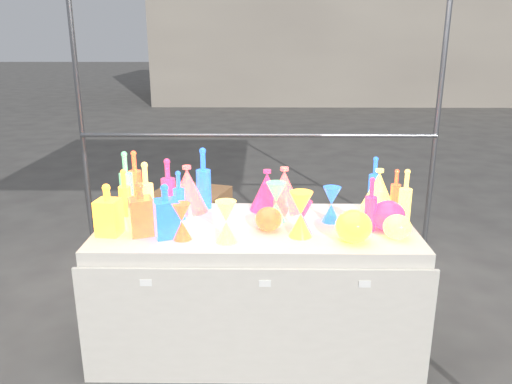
{
  "coord_description": "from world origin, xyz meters",
  "views": [
    {
      "loc": [
        0.03,
        -2.68,
        1.77
      ],
      "look_at": [
        0.0,
        0.0,
        0.95
      ],
      "focal_mm": 35.0,
      "sensor_mm": 36.0,
      "label": 1
    }
  ],
  "objects_px": {
    "hourglass_0": "(182,221)",
    "lampshade_0": "(188,188)",
    "globe_0": "(353,228)",
    "display_table": "(256,285)",
    "cardboard_box_closed": "(193,212)",
    "decanter_0": "(108,209)"
  },
  "relations": [
    {
      "from": "hourglass_0",
      "to": "lampshade_0",
      "type": "distance_m",
      "value": 0.47
    },
    {
      "from": "hourglass_0",
      "to": "globe_0",
      "type": "distance_m",
      "value": 0.91
    },
    {
      "from": "display_table",
      "to": "cardboard_box_closed",
      "type": "bearing_deg",
      "value": 109.51
    },
    {
      "from": "cardboard_box_closed",
      "to": "hourglass_0",
      "type": "relative_size",
      "value": 3.09
    },
    {
      "from": "cardboard_box_closed",
      "to": "hourglass_0",
      "type": "xyz_separation_m",
      "value": [
        0.22,
        -1.92,
        0.63
      ]
    },
    {
      "from": "globe_0",
      "to": "cardboard_box_closed",
      "type": "bearing_deg",
      "value": 119.97
    },
    {
      "from": "display_table",
      "to": "decanter_0",
      "type": "height_order",
      "value": "decanter_0"
    },
    {
      "from": "cardboard_box_closed",
      "to": "lampshade_0",
      "type": "distance_m",
      "value": 1.61
    },
    {
      "from": "display_table",
      "to": "globe_0",
      "type": "xyz_separation_m",
      "value": [
        0.51,
        -0.23,
        0.45
      ]
    },
    {
      "from": "display_table",
      "to": "cardboard_box_closed",
      "type": "relative_size",
      "value": 2.97
    },
    {
      "from": "cardboard_box_closed",
      "to": "globe_0",
      "type": "bearing_deg",
      "value": -42.32
    },
    {
      "from": "lampshade_0",
      "to": "cardboard_box_closed",
      "type": "bearing_deg",
      "value": 100.09
    },
    {
      "from": "globe_0",
      "to": "lampshade_0",
      "type": "bearing_deg",
      "value": 152.28
    },
    {
      "from": "cardboard_box_closed",
      "to": "display_table",
      "type": "bearing_deg",
      "value": -52.78
    },
    {
      "from": "globe_0",
      "to": "lampshade_0",
      "type": "relative_size",
      "value": 0.67
    },
    {
      "from": "hourglass_0",
      "to": "lampshade_0",
      "type": "height_order",
      "value": "lampshade_0"
    },
    {
      "from": "hourglass_0",
      "to": "lampshade_0",
      "type": "relative_size",
      "value": 0.7
    },
    {
      "from": "display_table",
      "to": "globe_0",
      "type": "relative_size",
      "value": 9.59
    },
    {
      "from": "cardboard_box_closed",
      "to": "hourglass_0",
      "type": "distance_m",
      "value": 2.03
    },
    {
      "from": "decanter_0",
      "to": "globe_0",
      "type": "height_order",
      "value": "decanter_0"
    },
    {
      "from": "decanter_0",
      "to": "lampshade_0",
      "type": "relative_size",
      "value": 1.0
    },
    {
      "from": "hourglass_0",
      "to": "globe_0",
      "type": "xyz_separation_m",
      "value": [
        0.9,
        -0.03,
        -0.02
      ]
    }
  ]
}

